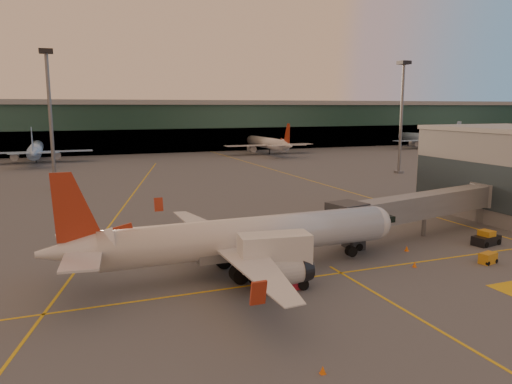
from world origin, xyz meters
name	(u,v)px	position (x,y,z in m)	size (l,w,h in m)	color
ground	(320,299)	(0.00, 0.00, 0.00)	(600.00, 600.00, 0.00)	#4C4F54
taxi_markings	(142,206)	(-7.32, 44.49, 0.01)	(100.12, 173.00, 0.01)	gold
terminal	(118,126)	(0.00, 141.79, 8.76)	(400.00, 20.00, 17.60)	#19382D
mast_west_near	(50,109)	(-20.00, 66.00, 14.86)	(2.40, 2.40, 25.60)	slate
mast_east_near	(402,109)	(55.00, 62.00, 14.86)	(2.40, 2.40, 25.60)	slate
distant_aircraft_row	(52,162)	(-21.00, 118.00, 0.00)	(290.00, 34.00, 13.00)	#8EB9EE
main_airplane	(239,239)	(-3.93, 8.34, 3.34)	(33.99, 30.54, 10.28)	silver
jet_bridge	(431,205)	(22.65, 13.53, 3.61)	(29.06, 9.35, 5.33)	slate
catering_truck	(275,257)	(-2.22, 3.90, 2.68)	(6.37, 3.49, 4.71)	#B0192F
gpu_cart	(488,258)	(20.13, 2.18, 0.52)	(2.02, 1.48, 1.07)	orange
pushback_tug	(486,239)	(25.30, 7.38, 0.67)	(3.47, 2.28, 1.66)	black
cone_nose	(407,248)	(15.37, 8.64, 0.28)	(0.46, 0.46, 0.59)	orange
cone_wing_right	(323,370)	(-5.34, -10.12, 0.24)	(0.39, 0.39, 0.50)	orange
cone_wing_left	(186,232)	(-5.09, 24.44, 0.31)	(0.50, 0.50, 0.63)	orange
cone_fwd	(415,265)	(12.56, 3.87, 0.26)	(0.43, 0.43, 0.54)	orange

